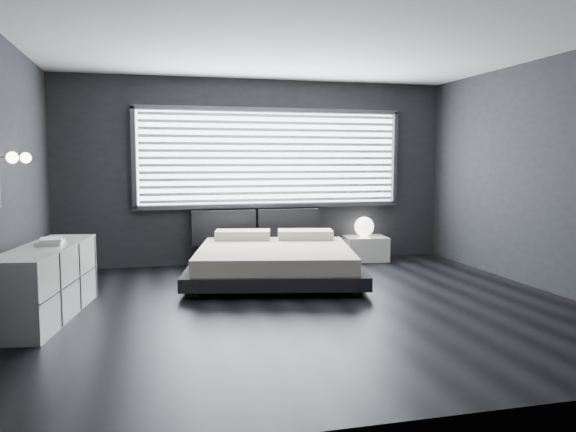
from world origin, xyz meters
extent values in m
plane|color=black|center=(0.00, 0.00, 0.00)|extent=(6.00, 6.00, 0.00)
plane|color=silver|center=(0.00, 0.00, 2.80)|extent=(6.00, 6.00, 0.00)
cube|color=black|center=(0.00, 2.75, 1.40)|extent=(6.00, 0.04, 2.80)
cube|color=black|center=(0.00, -2.75, 1.40)|extent=(6.00, 0.04, 2.80)
cube|color=black|center=(3.00, 0.00, 1.40)|extent=(0.04, 5.50, 2.80)
cube|color=white|center=(0.20, 2.73, 1.61)|extent=(4.00, 0.02, 1.38)
cube|color=#47474C|center=(-1.84, 2.70, 1.61)|extent=(0.06, 0.08, 1.48)
cube|color=#47474C|center=(2.24, 2.70, 1.61)|extent=(0.06, 0.08, 1.48)
cube|color=#47474C|center=(0.20, 2.70, 2.34)|extent=(4.14, 0.08, 0.06)
cube|color=#47474C|center=(0.20, 2.70, 0.88)|extent=(4.14, 0.08, 0.06)
cube|color=silver|center=(0.20, 2.67, 1.61)|extent=(3.94, 0.03, 1.32)
cube|color=black|center=(-0.55, 2.64, 0.57)|extent=(0.96, 0.16, 0.52)
cube|color=black|center=(0.45, 2.64, 0.57)|extent=(0.96, 0.16, 0.52)
cylinder|color=silver|center=(-2.95, 0.05, 1.60)|extent=(0.10, 0.02, 0.02)
sphere|color=#FFE5B7|center=(-2.88, 0.05, 1.60)|extent=(0.11, 0.11, 0.11)
cylinder|color=silver|center=(-2.95, 0.65, 1.60)|extent=(0.10, 0.02, 0.02)
sphere|color=#FFE5B7|center=(-2.88, 0.65, 1.60)|extent=(0.11, 0.11, 0.11)
cube|color=black|center=(-1.16, 0.73, 0.04)|extent=(0.14, 0.14, 0.08)
cube|color=black|center=(0.70, 0.33, 0.04)|extent=(0.14, 0.14, 0.08)
cube|color=black|center=(-0.81, 2.39, 0.04)|extent=(0.14, 0.14, 0.08)
cube|color=black|center=(1.06, 1.99, 0.04)|extent=(0.14, 0.14, 0.08)
cube|color=black|center=(-0.05, 1.36, 0.16)|extent=(2.60, 2.52, 0.16)
cube|color=#C5B29A|center=(-0.05, 1.36, 0.34)|extent=(2.33, 2.33, 0.20)
cube|color=beige|center=(-0.33, 2.22, 0.51)|extent=(0.85, 0.58, 0.13)
cube|color=beige|center=(0.55, 2.03, 0.51)|extent=(0.85, 0.58, 0.13)
cube|color=white|center=(1.68, 2.50, 0.19)|extent=(0.70, 0.60, 0.38)
sphere|color=white|center=(1.67, 2.55, 0.53)|extent=(0.31, 0.31, 0.31)
cube|color=white|center=(-2.65, 0.19, 0.36)|extent=(0.81, 1.87, 0.72)
cube|color=#47474C|center=(-2.40, 0.14, 0.36)|extent=(0.32, 1.77, 0.70)
cube|color=silver|center=(-2.62, 0.31, 0.74)|extent=(0.25, 0.32, 0.04)
cube|color=silver|center=(-2.61, 0.29, 0.78)|extent=(0.23, 0.30, 0.03)
camera|label=1|loc=(-1.64, -5.73, 1.57)|focal=35.00mm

